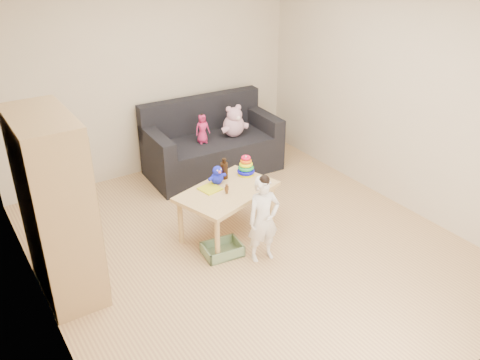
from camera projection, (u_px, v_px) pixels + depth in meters
room at (250, 129)px, 4.71m from camera, size 4.50×4.50×4.50m
wardrobe at (56, 208)px, 4.33m from camera, size 0.47×0.93×1.68m
sofa at (213, 155)px, 6.75m from camera, size 1.76×0.94×0.48m
play_table at (227, 212)px, 5.39m from camera, size 1.16×0.92×0.54m
storage_bin at (222, 249)px, 5.14m from camera, size 0.41×0.33×0.11m
toddler at (263, 220)px, 4.91m from camera, size 0.36×0.27×0.88m
pink_bear at (234, 123)px, 6.63m from camera, size 0.38×0.35×0.35m
doll at (202, 129)px, 6.43m from camera, size 0.20×0.15×0.37m
ring_stacker at (246, 167)px, 5.54m from camera, size 0.19×0.19×0.22m
brown_bottle at (224, 170)px, 5.46m from camera, size 0.08×0.08×0.23m
blue_plush at (217, 175)px, 5.34m from camera, size 0.20×0.18×0.21m
wooden_figure at (227, 189)px, 5.17m from camera, size 0.05×0.04×0.11m
yellow_book at (210, 189)px, 5.27m from camera, size 0.23×0.23×0.01m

